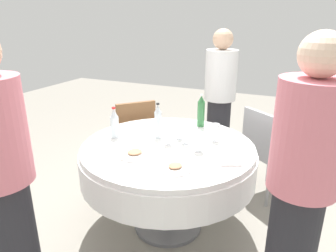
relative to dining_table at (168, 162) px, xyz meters
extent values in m
plane|color=gray|center=(0.00, 0.00, -0.59)|extent=(10.00, 10.00, 0.00)
cylinder|color=white|center=(0.00, 0.00, 0.13)|extent=(1.32, 1.32, 0.04)
cylinder|color=white|center=(0.00, 0.00, 0.00)|extent=(1.35, 1.35, 0.22)
cylinder|color=slate|center=(0.00, 0.00, -0.35)|extent=(0.14, 0.14, 0.48)
cylinder|color=slate|center=(0.00, 0.00, -0.58)|extent=(0.56, 0.56, 0.03)
cylinder|color=silver|center=(-0.04, 0.45, 0.24)|extent=(0.07, 0.07, 0.17)
cone|color=silver|center=(-0.04, 0.45, 0.36)|extent=(0.06, 0.06, 0.07)
cylinder|color=red|center=(-0.04, 0.45, 0.40)|extent=(0.03, 0.03, 0.01)
cylinder|color=silver|center=(0.10, 0.13, 0.26)|extent=(0.06, 0.06, 0.22)
cone|color=silver|center=(0.10, 0.13, 0.40)|extent=(0.05, 0.05, 0.06)
cylinder|color=black|center=(0.10, 0.13, 0.43)|extent=(0.03, 0.03, 0.01)
cylinder|color=#2D6B38|center=(0.50, -0.09, 0.26)|extent=(0.06, 0.06, 0.23)
cone|color=#2D6B38|center=(0.50, -0.09, 0.40)|extent=(0.06, 0.06, 0.05)
cylinder|color=silver|center=(0.50, -0.09, 0.44)|extent=(0.02, 0.02, 0.01)
cylinder|color=white|center=(0.22, -0.30, 0.15)|extent=(0.06, 0.06, 0.00)
cylinder|color=white|center=(0.22, -0.30, 0.19)|extent=(0.01, 0.01, 0.07)
cylinder|color=white|center=(0.22, -0.30, 0.26)|extent=(0.06, 0.06, 0.06)
cylinder|color=maroon|center=(0.22, -0.30, 0.24)|extent=(0.05, 0.05, 0.02)
cylinder|color=white|center=(0.07, -0.11, 0.15)|extent=(0.06, 0.06, 0.00)
cylinder|color=white|center=(0.07, -0.11, 0.19)|extent=(0.01, 0.01, 0.07)
cylinder|color=white|center=(0.07, -0.11, 0.25)|extent=(0.06, 0.06, 0.07)
cylinder|color=white|center=(0.01, 0.00, 0.15)|extent=(0.06, 0.06, 0.00)
cylinder|color=white|center=(0.01, 0.00, 0.19)|extent=(0.01, 0.01, 0.07)
cylinder|color=white|center=(0.01, 0.00, 0.25)|extent=(0.06, 0.06, 0.06)
cylinder|color=white|center=(-0.02, -0.25, 0.15)|extent=(0.06, 0.06, 0.00)
cylinder|color=white|center=(-0.02, -0.25, 0.19)|extent=(0.01, 0.01, 0.07)
cylinder|color=white|center=(-0.02, -0.25, 0.25)|extent=(0.07, 0.07, 0.07)
cylinder|color=white|center=(0.14, -0.03, 0.15)|extent=(0.06, 0.06, 0.00)
cylinder|color=white|center=(0.14, -0.03, 0.19)|extent=(0.01, 0.01, 0.07)
cylinder|color=white|center=(0.14, -0.03, 0.25)|extent=(0.07, 0.07, 0.06)
cylinder|color=white|center=(-0.27, 0.13, 0.16)|extent=(0.25, 0.25, 0.02)
ellipsoid|color=tan|center=(-0.27, 0.13, 0.18)|extent=(0.11, 0.10, 0.02)
cylinder|color=white|center=(0.39, 0.11, 0.16)|extent=(0.21, 0.21, 0.02)
cylinder|color=white|center=(-0.35, -0.21, 0.16)|extent=(0.22, 0.22, 0.02)
ellipsoid|color=tan|center=(-0.35, -0.21, 0.18)|extent=(0.10, 0.09, 0.02)
cylinder|color=white|center=(0.14, 0.35, 0.16)|extent=(0.24, 0.24, 0.02)
cube|color=silver|center=(-0.22, 0.39, 0.15)|extent=(0.17, 0.08, 0.00)
cube|color=silver|center=(0.31, -0.15, 0.15)|extent=(0.18, 0.04, 0.00)
cube|color=white|center=(-0.10, -0.50, 0.16)|extent=(0.19, 0.19, 0.02)
cylinder|color=#26262B|center=(1.25, -0.06, -0.19)|extent=(0.26, 0.26, 0.81)
cylinder|color=white|center=(1.25, -0.06, 0.48)|extent=(0.34, 0.34, 0.53)
sphere|color=#D8AD8C|center=(1.25, -0.06, 0.86)|extent=(0.21, 0.21, 0.21)
cylinder|color=#D8727F|center=(-0.47, -0.95, 0.54)|extent=(0.34, 0.34, 0.56)
sphere|color=beige|center=(-0.47, -0.95, 0.92)|extent=(0.21, 0.21, 0.21)
cylinder|color=#26262B|center=(-1.08, 0.45, -0.15)|extent=(0.26, 0.26, 0.88)
cube|color=brown|center=(0.67, 0.73, -0.14)|extent=(0.57, 0.57, 0.04)
cube|color=brown|center=(0.55, 0.60, 0.07)|extent=(0.32, 0.30, 0.42)
cylinder|color=gray|center=(0.91, 0.74, -0.38)|extent=(0.03, 0.03, 0.43)
cylinder|color=gray|center=(0.66, 0.97, -0.38)|extent=(0.03, 0.03, 0.43)
cylinder|color=gray|center=(0.68, 0.49, -0.38)|extent=(0.03, 0.03, 0.43)
cylinder|color=gray|center=(0.43, 0.72, -0.38)|extent=(0.03, 0.03, 0.43)
cube|color=#99999E|center=(0.87, -0.69, -0.14)|extent=(0.56, 0.56, 0.04)
cube|color=#99999E|center=(0.73, -0.58, 0.07)|extent=(0.28, 0.34, 0.42)
cylinder|color=gray|center=(0.90, -0.93, -0.38)|extent=(0.03, 0.03, 0.43)
cylinder|color=gray|center=(1.11, -0.66, -0.38)|extent=(0.03, 0.03, 0.43)
cylinder|color=gray|center=(0.63, -0.72, -0.38)|extent=(0.03, 0.03, 0.43)
cylinder|color=gray|center=(0.84, -0.45, -0.38)|extent=(0.03, 0.03, 0.43)
camera|label=1|loc=(-1.98, -0.90, 1.08)|focal=32.98mm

